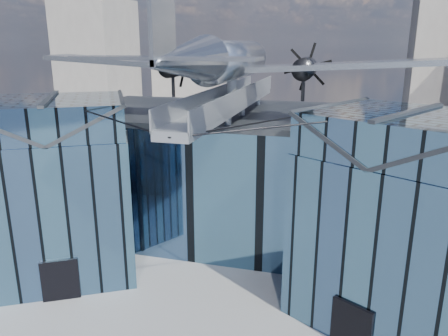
# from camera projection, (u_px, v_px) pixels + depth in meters

# --- Properties ---
(ground_plane) EXTENTS (120.00, 120.00, 0.00)m
(ground_plane) POSITION_uv_depth(u_px,v_px,m) (216.00, 281.00, 28.73)
(ground_plane) COLOR gray
(museum) EXTENTS (32.88, 24.50, 17.60)m
(museum) POSITION_uv_depth(u_px,v_px,m) (238.00, 176.00, 32.58)
(museum) COLOR #3F6281
(museum) RESTS_ON ground
(bg_towers) EXTENTS (77.00, 24.50, 26.00)m
(bg_towers) POSITION_uv_depth(u_px,v_px,m) (310.00, 74.00, 72.33)
(bg_towers) COLOR gray
(bg_towers) RESTS_ON ground
(tree_plaza_w) EXTENTS (4.51, 4.51, 5.57)m
(tree_plaza_w) POSITION_uv_depth(u_px,v_px,m) (2.00, 192.00, 34.39)
(tree_plaza_w) COLOR #301E13
(tree_plaza_w) RESTS_ON ground
(tree_side_w) EXTENTS (3.45, 3.45, 4.61)m
(tree_side_w) POSITION_uv_depth(u_px,v_px,m) (21.00, 182.00, 38.87)
(tree_side_w) COLOR #301E13
(tree_side_w) RESTS_ON ground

